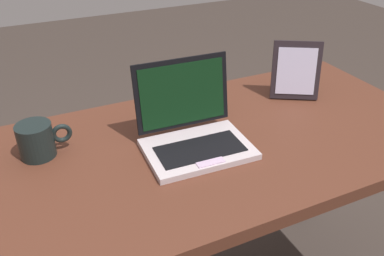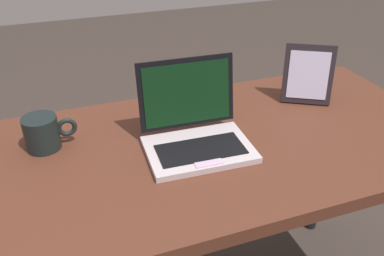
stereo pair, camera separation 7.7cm
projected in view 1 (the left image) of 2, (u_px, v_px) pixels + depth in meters
desk at (186, 176)px, 1.11m from camera, size 1.47×0.64×0.74m
laptop_front at (193, 131)px, 1.05m from camera, size 0.27×0.23×0.21m
photo_frame at (296, 71)px, 1.27m from camera, size 0.15×0.12×0.18m
coffee_mug at (37, 140)px, 1.01m from camera, size 0.13×0.09×0.09m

